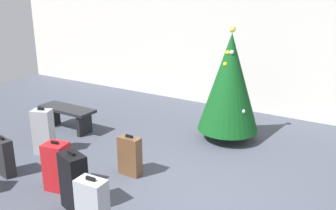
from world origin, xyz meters
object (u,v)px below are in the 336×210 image
(holiday_tree, at_px, (230,83))
(suitcase_4, at_px, (43,132))
(suitcase_0, at_px, (74,182))
(suitcase_6, at_px, (93,208))
(suitcase_1, at_px, (4,157))
(suitcase_5, at_px, (57,166))
(waiting_bench, at_px, (67,114))
(suitcase_2, at_px, (130,156))

(holiday_tree, height_order, suitcase_4, holiday_tree)
(suitcase_0, distance_m, suitcase_6, 0.65)
(suitcase_1, distance_m, suitcase_5, 1.03)
(holiday_tree, distance_m, waiting_bench, 3.30)
(waiting_bench, height_order, suitcase_6, suitcase_6)
(suitcase_0, height_order, suitcase_5, suitcase_0)
(waiting_bench, distance_m, suitcase_4, 1.11)
(waiting_bench, bearing_deg, holiday_tree, 23.43)
(waiting_bench, distance_m, suitcase_6, 3.56)
(suitcase_2, height_order, suitcase_6, suitcase_6)
(waiting_bench, xyz_separation_m, suitcase_1, (0.58, -1.86, -0.05))
(suitcase_2, relative_size, suitcase_4, 0.79)
(suitcase_5, bearing_deg, suitcase_1, -172.42)
(suitcase_2, bearing_deg, waiting_bench, 159.25)
(waiting_bench, height_order, suitcase_0, suitcase_0)
(waiting_bench, relative_size, suitcase_5, 1.64)
(waiting_bench, bearing_deg, suitcase_6, -39.18)
(waiting_bench, xyz_separation_m, suitcase_6, (2.76, -2.25, 0.01))
(suitcase_4, bearing_deg, suitcase_6, -28.59)
(holiday_tree, height_order, suitcase_2, holiday_tree)
(waiting_bench, relative_size, suitcase_0, 1.49)
(waiting_bench, xyz_separation_m, suitcase_2, (2.22, -0.84, -0.04))
(holiday_tree, distance_m, suitcase_5, 3.38)
(suitcase_0, relative_size, suitcase_2, 1.24)
(suitcase_0, height_order, suitcase_2, suitcase_0)
(holiday_tree, distance_m, suitcase_2, 2.38)
(suitcase_0, relative_size, suitcase_4, 0.98)
(suitcase_1, xyz_separation_m, suitcase_2, (1.65, 1.02, 0.01))
(suitcase_0, bearing_deg, suitcase_2, 87.61)
(holiday_tree, xyz_separation_m, suitcase_4, (-2.47, -2.28, -0.71))
(suitcase_6, bearing_deg, suitcase_2, 110.84)
(suitcase_4, height_order, suitcase_6, suitcase_4)
(suitcase_4, relative_size, suitcase_5, 1.13)
(holiday_tree, bearing_deg, suitcase_4, -137.35)
(suitcase_4, bearing_deg, suitcase_2, 5.17)
(suitcase_1, height_order, suitcase_5, suitcase_5)
(suitcase_0, xyz_separation_m, suitcase_4, (-1.71, 0.96, 0.01))
(suitcase_5, bearing_deg, suitcase_4, 147.28)
(suitcase_1, xyz_separation_m, suitcase_5, (1.02, 0.14, 0.06))
(suitcase_2, bearing_deg, suitcase_1, -148.24)
(suitcase_1, bearing_deg, suitcase_2, 31.76)
(holiday_tree, xyz_separation_m, suitcase_6, (-0.18, -3.52, -0.75))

